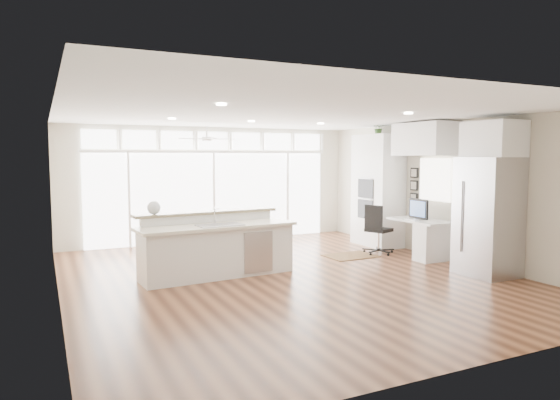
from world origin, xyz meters
name	(u,v)px	position (x,y,z in m)	size (l,w,h in m)	color
floor	(287,277)	(0.00, 0.00, -0.01)	(7.00, 8.00, 0.02)	#452415
ceiling	(288,114)	(0.00, 0.00, 2.70)	(7.00, 8.00, 0.02)	white
wall_back	(212,184)	(0.00, 4.00, 1.35)	(7.00, 0.04, 2.70)	beige
wall_front	(478,228)	(0.00, -4.00, 1.35)	(7.00, 0.04, 2.70)	beige
wall_left	(56,206)	(-3.50, 0.00, 1.35)	(0.04, 8.00, 2.70)	beige
wall_right	(447,190)	(3.50, 0.00, 1.35)	(0.04, 8.00, 2.70)	beige
glass_wall	(213,197)	(0.00, 3.94, 1.05)	(5.80, 0.06, 2.08)	white
transom_row	(213,141)	(0.00, 3.94, 2.38)	(5.90, 0.06, 0.40)	white
desk_window	(435,180)	(3.46, 0.30, 1.55)	(0.04, 0.85, 0.85)	white
ceiling_fan	(207,134)	(-0.50, 2.80, 2.48)	(1.16, 1.16, 0.32)	white
recessed_lights	(282,116)	(0.00, 0.20, 2.68)	(3.40, 3.00, 0.02)	beige
oven_cabinet	(378,190)	(3.17, 1.80, 1.25)	(0.64, 1.20, 2.50)	white
desk_nook	(421,238)	(3.13, 0.30, 0.38)	(0.72, 1.30, 0.76)	white
upper_cabinets	(425,139)	(3.17, 0.30, 2.35)	(0.64, 1.30, 0.64)	white
refrigerator	(488,217)	(3.11, -1.35, 1.00)	(0.76, 0.90, 2.00)	#ACACB0
fridge_cabinet	(493,139)	(3.17, -1.35, 2.30)	(0.64, 0.90, 0.60)	white
framed_photos	(414,185)	(3.46, 0.92, 1.40)	(0.06, 0.22, 0.80)	black
kitchen_island	(218,245)	(-1.04, 0.55, 0.53)	(2.67, 1.01, 1.06)	white
rug	(350,256)	(1.92, 0.99, 0.01)	(0.99, 0.72, 0.01)	#3B2512
office_chair	(379,229)	(2.60, 0.97, 0.51)	(0.53, 0.49, 1.02)	black
fishbowl	(154,208)	(-2.02, 0.87, 1.17)	(0.22, 0.22, 0.22)	silver
monitor	(419,209)	(3.05, 0.30, 0.98)	(0.09, 0.53, 0.44)	black
keyboard	(412,220)	(2.88, 0.30, 0.77)	(0.11, 0.30, 0.02)	white
potted_plant	(379,129)	(3.17, 1.80, 2.62)	(0.27, 0.30, 0.24)	#39622A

